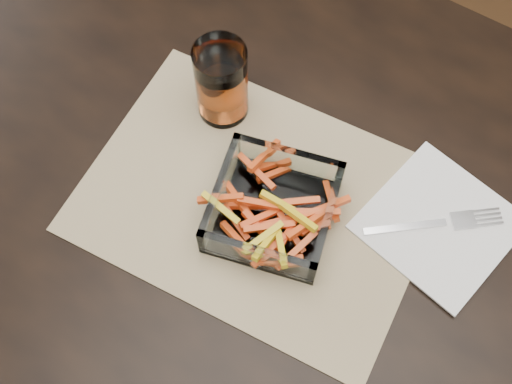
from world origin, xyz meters
TOP-DOWN VIEW (x-y plane):
  - dining_table at (0.00, 0.00)m, footprint 1.60×0.90m
  - placemat at (-0.15, -0.01)m, footprint 0.48×0.37m
  - glass_bowl at (-0.11, -0.02)m, footprint 0.19×0.19m
  - tumbler at (-0.26, 0.09)m, footprint 0.07×0.07m
  - napkin at (0.08, 0.09)m, footprint 0.21×0.21m
  - fork at (0.07, 0.09)m, footprint 0.15×0.13m

SIDE VIEW (x-z plane):
  - dining_table at x=0.00m, z-range 0.29..1.04m
  - placemat at x=-0.15m, z-range 0.75..0.75m
  - napkin at x=0.08m, z-range 0.75..0.76m
  - fork at x=0.07m, z-range 0.76..0.76m
  - glass_bowl at x=-0.11m, z-range 0.75..0.81m
  - tumbler at x=-0.26m, z-range 0.75..0.87m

